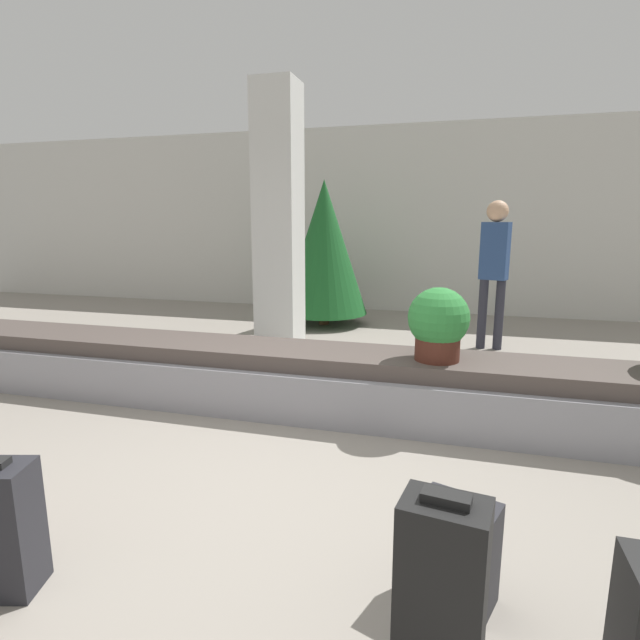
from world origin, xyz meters
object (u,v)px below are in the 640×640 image
suitcase_0 (457,551)px  traveler_0 (494,260)px  suitcase_3 (440,608)px  potted_plant_0 (438,323)px  decorated_tree (324,248)px  pillar (279,220)px

suitcase_0 → traveler_0: bearing=104.9°
suitcase_3 → potted_plant_0: potted_plant_0 is taller
suitcase_3 → traveler_0: size_ratio=0.42×
suitcase_0 → traveler_0: (0.35, 4.53, 0.89)m
decorated_tree → pillar: bearing=-95.7°
pillar → potted_plant_0: 2.97m
pillar → decorated_tree: pillar is taller
suitcase_0 → decorated_tree: size_ratio=0.22×
suitcase_3 → potted_plant_0: size_ratio=1.37×
potted_plant_0 → decorated_tree: size_ratio=0.26×
potted_plant_0 → decorated_tree: decorated_tree is taller
pillar → decorated_tree: size_ratio=1.46×
suitcase_3 → potted_plant_0: 2.43m
suitcase_0 → suitcase_3: 0.54m
suitcase_0 → suitcase_3: size_ratio=0.62×
pillar → traveler_0: size_ratio=1.75×
pillar → suitcase_0: (2.21, -3.90, -1.37)m
suitcase_0 → potted_plant_0: potted_plant_0 is taller
suitcase_0 → traveler_0: traveler_0 is taller
suitcase_0 → decorated_tree: decorated_tree is taller
suitcase_0 → potted_plant_0: 1.97m
traveler_0 → potted_plant_0: bearing=98.4°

